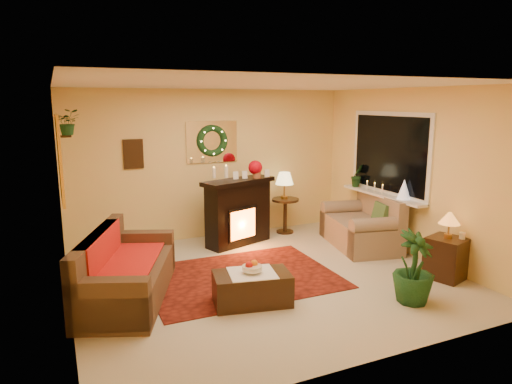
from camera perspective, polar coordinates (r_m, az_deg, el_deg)
name	(u,v)px	position (r m, az deg, el deg)	size (l,w,h in m)	color
floor	(266,278)	(6.38, 1.31, -10.74)	(5.00, 5.00, 0.00)	beige
ceiling	(267,85)	(5.92, 1.42, 13.27)	(5.00, 5.00, 0.00)	white
wall_back	(212,164)	(8.08, -5.53, 3.45)	(5.00, 5.00, 0.00)	#EFD88C
wall_front	(377,228)	(4.15, 14.88, -4.37)	(5.00, 5.00, 0.00)	#EFD88C
wall_left	(62,202)	(5.45, -23.10, -1.21)	(4.50, 4.50, 0.00)	#EFD88C
wall_right	(413,174)	(7.43, 19.05, 2.19)	(4.50, 4.50, 0.00)	#EFD88C
area_rug	(241,277)	(6.42, -1.87, -10.57)	(2.55, 1.91, 0.01)	maroon
sofa	(128,265)	(5.86, -15.69, -8.75)	(0.86, 1.95, 0.84)	brown
red_throw	(123,260)	(5.96, -16.32, -8.16)	(0.82, 1.33, 0.02)	#C20A00
fireplace	(238,212)	(7.71, -2.24, -2.57)	(1.15, 0.36, 1.05)	black
poinsettia	(255,167)	(7.68, -0.09, 3.09)	(0.24, 0.24, 0.24)	#A80110
mantel_candle_a	(214,173)	(7.39, -5.28, 2.41)	(0.06, 0.06, 0.17)	white
mantel_candle_b	(226,172)	(7.48, -3.75, 2.54)	(0.07, 0.07, 0.20)	silver
mantel_mirror	(212,142)	(8.02, -5.53, 6.26)	(0.92, 0.02, 0.72)	white
wreath	(213,141)	(7.98, -5.44, 6.38)	(0.55, 0.55, 0.11)	#194719
wall_art	(133,154)	(7.71, -15.09, 4.61)	(0.32, 0.03, 0.48)	#381E11
gold_mirror	(60,159)	(5.68, -23.32, 3.85)	(0.03, 0.84, 1.00)	gold
hanging_plant	(69,135)	(6.41, -22.36, 6.65)	(0.33, 0.28, 0.36)	#194719
loveseat	(360,221)	(7.84, 12.89, -3.60)	(0.88, 1.51, 0.88)	tan
window_frame	(389,154)	(7.80, 16.34, 4.61)	(0.03, 1.86, 1.36)	white
window_glass	(389,154)	(7.79, 16.25, 4.61)	(0.02, 1.70, 1.22)	black
window_sill	(382,195)	(7.83, 15.48, -0.36)	(0.22, 1.86, 0.04)	white
mini_tree	(404,190)	(7.47, 18.02, 0.28)	(0.22, 0.22, 0.32)	white
sill_plant	(357,176)	(8.34, 12.53, 1.97)	(0.29, 0.23, 0.53)	#24501A
side_table_round	(285,215)	(8.43, 3.66, -2.95)	(0.49, 0.49, 0.64)	#372111
lamp_cream	(284,186)	(8.32, 3.56, 0.77)	(0.33, 0.33, 0.50)	#EDD786
end_table_square	(446,259)	(6.83, 22.68, -7.75)	(0.47, 0.47, 0.57)	#3D190D
lamp_tiffany	(449,226)	(6.68, 22.97, -3.93)	(0.28, 0.28, 0.41)	orange
coffee_table	(252,287)	(5.57, -0.50, -11.79)	(0.91, 0.50, 0.38)	#37160C
fruit_bowl	(252,268)	(5.48, -0.48, -9.48)	(0.24, 0.24, 0.06)	silver
floor_palm	(414,267)	(5.84, 19.15, -8.82)	(1.48, 1.48, 2.64)	#1E531F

